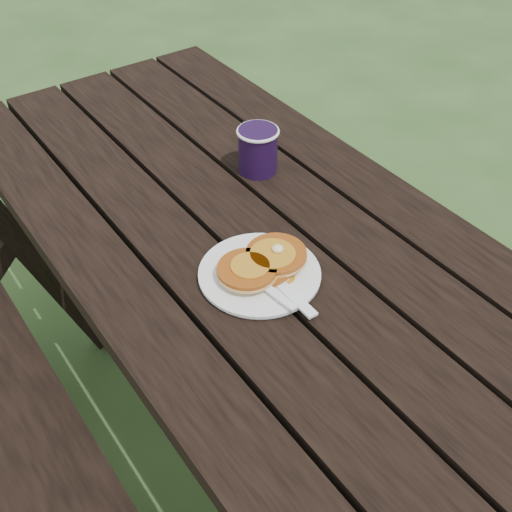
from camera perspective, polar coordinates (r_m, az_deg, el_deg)
ground at (r=1.84m, az=1.06°, el=-17.12°), size 60.00×60.00×0.00m
picnic_table at (r=1.54m, az=1.23°, el=-9.97°), size 1.36×1.80×0.75m
plate at (r=1.19m, az=0.32°, el=-1.63°), size 0.25×0.25×0.01m
pancake_stack at (r=1.19m, az=0.61°, el=-0.61°), size 0.18×0.12×0.04m
knife at (r=1.16m, az=2.40°, el=-2.72°), size 0.02×0.18×0.00m
fork at (r=1.14m, az=1.56°, el=-3.27°), size 0.05×0.16×0.01m
coffee_cup at (r=1.44m, az=0.17°, el=9.60°), size 0.10×0.10×0.10m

